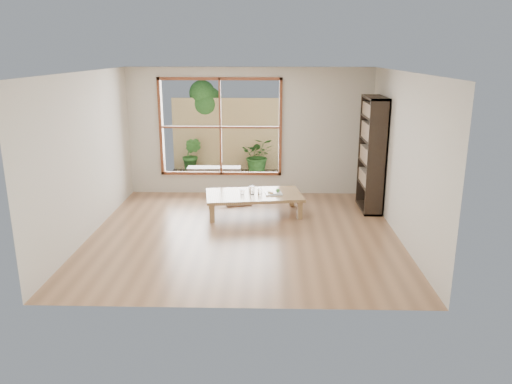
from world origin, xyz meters
TOP-DOWN VIEW (x-y plane):
  - ground at (0.00, 0.00)m, footprint 5.00×5.00m
  - low_table at (0.13, 1.05)m, footprint 1.86×1.21m
  - floor_cushion at (-0.23, 1.74)m, footprint 0.62×0.62m
  - bookshelf at (2.31, 1.40)m, footprint 0.34×0.95m
  - glass_tall at (0.10, 1.01)m, footprint 0.08×0.08m
  - glass_mid at (0.24, 1.04)m, footprint 0.07×0.07m
  - glass_short at (0.06, 1.20)m, footprint 0.07×0.07m
  - glass_small at (-0.08, 1.00)m, footprint 0.07×0.07m
  - food_tray at (0.51, 1.03)m, footprint 0.33×0.26m
  - deck at (-0.60, 3.56)m, footprint 2.80×2.00m
  - garden_bench at (-0.83, 3.10)m, footprint 1.20×0.37m
  - bamboo_fence at (-0.60, 4.56)m, footprint 2.80×0.06m
  - shrub_right at (0.14, 4.18)m, footprint 0.79×0.69m
  - shrub_left at (-1.49, 4.19)m, footprint 0.55×0.48m
  - garden_tree at (-1.28, 4.86)m, footprint 1.04×0.85m

SIDE VIEW (x-z plane):
  - ground at x=0.00m, z-range 0.00..0.00m
  - deck at x=-0.60m, z-range -0.03..0.03m
  - floor_cushion at x=-0.23m, z-range 0.00..0.07m
  - low_table at x=0.13m, z-range 0.14..0.52m
  - garden_bench at x=-0.83m, z-range 0.15..0.53m
  - food_tray at x=0.51m, z-range 0.35..0.45m
  - glass_small at x=-0.08m, z-range 0.38..0.47m
  - glass_short at x=0.06m, z-range 0.38..0.48m
  - glass_mid at x=0.24m, z-range 0.38..0.48m
  - shrub_left at x=-1.49m, z-range 0.03..0.89m
  - glass_tall at x=0.10m, z-range 0.38..0.53m
  - shrub_right at x=0.14m, z-range 0.03..0.89m
  - bamboo_fence at x=-0.60m, z-range 0.00..1.80m
  - bookshelf at x=2.31m, z-range 0.00..2.12m
  - garden_tree at x=-1.28m, z-range 0.52..2.74m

